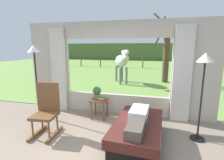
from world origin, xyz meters
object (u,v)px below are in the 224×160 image
(book_stack, at_px, (102,99))
(floor_lamp_left, at_px, (35,60))
(pasture_tree, at_px, (165,53))
(reclining_person, at_px, (138,118))
(potted_plant, at_px, (97,92))
(rocking_chair, at_px, (47,109))
(side_table, at_px, (99,103))
(horse, at_px, (122,61))
(floor_lamp_right, at_px, (204,71))
(recliner_sofa, at_px, (138,131))

(book_stack, relative_size, floor_lamp_left, 0.10)
(pasture_tree, bearing_deg, reclining_person, -97.25)
(potted_plant, bearing_deg, reclining_person, -40.28)
(rocking_chair, distance_m, side_table, 1.35)
(reclining_person, distance_m, horse, 5.66)
(pasture_tree, bearing_deg, potted_plant, -110.78)
(floor_lamp_left, relative_size, floor_lamp_right, 1.09)
(rocking_chair, relative_size, horse, 0.63)
(floor_lamp_left, xyz_separation_m, horse, (1.39, 4.77, -0.39))
(book_stack, bearing_deg, pasture_tree, 71.20)
(potted_plant, bearing_deg, recliner_sofa, -38.85)
(horse, xyz_separation_m, pasture_tree, (2.17, 0.76, 0.43))
(book_stack, height_order, horse, horse)
(recliner_sofa, distance_m, floor_lamp_right, 1.73)
(side_table, distance_m, potted_plant, 0.29)
(recliner_sofa, bearing_deg, floor_lamp_left, 170.61)
(floor_lamp_right, bearing_deg, rocking_chair, -170.72)
(side_table, bearing_deg, pasture_tree, 70.20)
(rocking_chair, xyz_separation_m, pasture_tree, (2.74, 6.32, 1.04))
(recliner_sofa, bearing_deg, potted_plant, 144.66)
(rocking_chair, distance_m, pasture_tree, 6.96)
(floor_lamp_left, relative_size, pasture_tree, 0.54)
(side_table, bearing_deg, rocking_chair, -129.01)
(floor_lamp_right, bearing_deg, horse, 116.94)
(horse, bearing_deg, recliner_sofa, 78.08)
(book_stack, relative_size, horse, 0.11)
(side_table, height_order, floor_lamp_right, floor_lamp_right)
(recliner_sofa, xyz_separation_m, floor_lamp_left, (-2.77, 0.63, 1.33))
(potted_plant, height_order, pasture_tree, pasture_tree)
(recliner_sofa, distance_m, side_table, 1.44)
(side_table, height_order, floor_lamp_left, floor_lamp_left)
(floor_lamp_left, distance_m, horse, 4.99)
(rocking_chair, xyz_separation_m, book_stack, (0.93, 0.98, 0.02))
(reclining_person, distance_m, floor_lamp_right, 1.55)
(potted_plant, height_order, book_stack, potted_plant)
(book_stack, distance_m, floor_lamp_left, 2.01)
(side_table, xyz_separation_m, pasture_tree, (1.90, 5.27, 1.16))
(reclining_person, xyz_separation_m, horse, (-1.38, 5.46, 0.63))
(reclining_person, relative_size, rocking_chair, 1.28)
(recliner_sofa, height_order, horse, horse)
(reclining_person, relative_size, book_stack, 7.55)
(reclining_person, relative_size, floor_lamp_left, 0.75)
(book_stack, bearing_deg, side_table, 146.02)
(recliner_sofa, bearing_deg, horse, 107.79)
(book_stack, xyz_separation_m, horse, (-0.35, 4.57, 0.59))
(rocking_chair, relative_size, potted_plant, 3.50)
(horse, bearing_deg, reclining_person, 77.95)
(book_stack, bearing_deg, rocking_chair, -133.30)
(floor_lamp_left, distance_m, pasture_tree, 6.58)
(rocking_chair, bearing_deg, potted_plant, 49.83)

